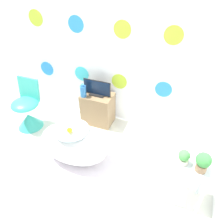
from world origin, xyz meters
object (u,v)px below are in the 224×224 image
Objects in this scene: potted_plant_right at (203,162)px; tv at (97,89)px; chair at (28,112)px; vase at (83,91)px; bathtub at (74,144)px; potted_plant_left at (184,157)px.

tv is at bearing 148.35° from potted_plant_right.
chair reaches higher than vase.
potted_plant_left reaches higher than bathtub.
vase is 1.77m from potted_plant_left.
vase is at bearing 152.38° from potted_plant_left.
chair is (-1.02, 0.35, 0.00)m from bathtub.
tv is at bearing 92.23° from bathtub.
tv reaches higher than potted_plant_left.
bathtub is 5.53× the size of potted_plant_left.
potted_plant_left is at bearing -10.14° from chair.
chair reaches higher than potted_plant_right.
potted_plant_right is at bearing -10.17° from chair.
bathtub is 1.07m from chair.
bathtub is 1.17× the size of chair.
vase is (-0.18, -0.11, -0.02)m from tv.
vase is at bearing 106.01° from bathtub.
tv is (-0.03, 0.85, 0.36)m from bathtub.
potted_plant_right is (1.53, -0.11, 0.42)m from bathtub.
tv reaches higher than vase.
potted_plant_left is 0.74× the size of potted_plant_right.
potted_plant_right is at bearing -31.65° from tv.
bathtub is 1.41m from potted_plant_left.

